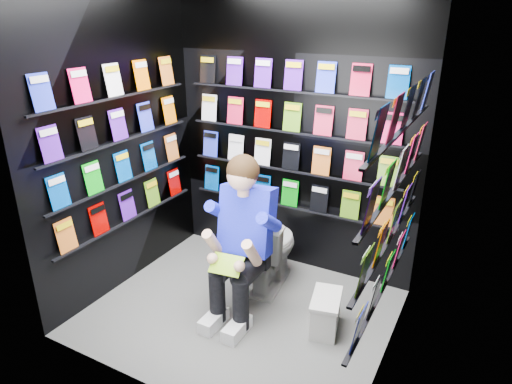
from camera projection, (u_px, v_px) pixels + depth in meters
The scene contains 13 objects.
floor at pixel (240, 312), 3.88m from camera, with size 2.40×2.40×0.00m, color #5D5E5B.
wall_back at pixel (293, 137), 4.21m from camera, with size 2.40×0.04×2.60m, color black.
wall_front at pixel (148, 217), 2.58m from camera, with size 2.40×0.04×2.60m, color black.
wall_left at pixel (118, 146), 3.93m from camera, with size 0.04×2.00×2.60m, color black.
wall_right at pixel (402, 196), 2.86m from camera, with size 0.04×2.00×2.60m, color black.
comics_back at pixel (292, 137), 4.19m from camera, with size 2.10×0.06×1.37m, color #F61461, non-canonical shape.
comics_left at pixel (121, 146), 3.91m from camera, with size 0.06×1.70×1.37m, color #F61461, non-canonical shape.
comics_right at pixel (398, 195), 2.88m from camera, with size 0.06×1.70×1.37m, color #F61461, non-canonical shape.
toilet at pixel (269, 248), 4.16m from camera, with size 0.42×0.75×0.73m, color white.
longbox at pixel (325, 314), 3.63m from camera, with size 0.20×0.36×0.27m, color silver.
longbox_lid at pixel (326, 298), 3.57m from camera, with size 0.22×0.38×0.03m, color silver.
reader at pixel (249, 221), 3.68m from camera, with size 0.57×0.83×1.54m, color #040AC5, non-canonical shape.
held_comic at pixel (226, 265), 3.48m from camera, with size 0.25×0.01×0.18m, color green.
Camera 1 is at (1.65, -2.77, 2.39)m, focal length 32.00 mm.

